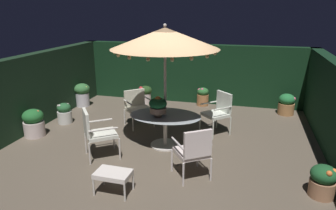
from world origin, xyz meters
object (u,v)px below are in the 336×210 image
object	(u,v)px
patio_chair_north	(96,130)
potted_plant_right_near	(64,113)
patio_dining_table	(165,122)
patio_chair_southeast	(137,105)
patio_chair_northeast	(194,150)
patio_chair_east	(219,110)
potted_plant_left_far	(286,104)
ottoman_footrest	(113,175)
potted_plant_back_center	(323,180)
potted_plant_left_near	(82,94)
potted_plant_back_left	(34,123)
centerpiece_planter	(158,106)
patio_umbrella	(165,38)
potted_plant_right_far	(203,96)
potted_plant_front_corner	(146,94)

from	to	relation	value
patio_chair_north	potted_plant_right_near	world-z (taller)	patio_chair_north
patio_dining_table	patio_chair_southeast	size ratio (longest dim) A/B	1.73
patio_chair_northeast	patio_chair_southeast	distance (m)	2.99
patio_chair_east	potted_plant_left_far	distance (m)	2.59
ottoman_footrest	potted_plant_back_center	distance (m)	3.43
patio_chair_southeast	potted_plant_left_near	size ratio (longest dim) A/B	1.27
patio_chair_north	patio_chair_northeast	world-z (taller)	patio_chair_north
patio_chair_southeast	potted_plant_back_left	distance (m)	2.53
centerpiece_planter	patio_chair_north	size ratio (longest dim) A/B	0.44
patio_chair_east	potted_plant_left_near	bearing A→B (deg)	165.69
potted_plant_back_left	potted_plant_back_center	size ratio (longest dim) A/B	1.22
patio_chair_northeast	potted_plant_left_near	bearing A→B (deg)	140.50
patio_umbrella	patio_chair_east	bearing A→B (deg)	45.04
potted_plant_left_far	patio_chair_north	bearing A→B (deg)	-136.20
centerpiece_planter	ottoman_footrest	distance (m)	1.98
patio_umbrella	potted_plant_right_far	xyz separation A→B (m)	(0.35, 3.20, -2.07)
centerpiece_planter	patio_chair_north	xyz separation A→B (m)	(-1.09, -0.75, -0.39)
potted_plant_left_far	potted_plant_back_left	distance (m)	6.81
potted_plant_back_center	patio_chair_southeast	bearing A→B (deg)	150.27
patio_chair_north	patio_chair_southeast	size ratio (longest dim) A/B	1.13
potted_plant_front_corner	patio_chair_north	bearing A→B (deg)	-86.29
patio_chair_north	potted_plant_right_far	bearing A→B (deg)	69.20
centerpiece_planter	potted_plant_right_far	bearing A→B (deg)	82.06
patio_umbrella	potted_plant_front_corner	distance (m)	3.88
patio_chair_southeast	potted_plant_back_left	bearing A→B (deg)	-147.97
patio_dining_table	patio_chair_northeast	world-z (taller)	patio_chair_northeast
patio_umbrella	patio_chair_north	xyz separation A→B (m)	(-1.21, -0.90, -1.77)
patio_umbrella	potted_plant_left_far	size ratio (longest dim) A/B	4.38
patio_chair_southeast	potted_plant_right_near	bearing A→B (deg)	-169.05
potted_plant_left_far	potted_plant_front_corner	world-z (taller)	potted_plant_left_far
potted_plant_front_corner	potted_plant_left_far	bearing A→B (deg)	-0.06
potted_plant_right_near	ottoman_footrest	bearing A→B (deg)	-45.89
potted_plant_back_left	potted_plant_back_center	distance (m)	6.25
patio_umbrella	potted_plant_right_near	size ratio (longest dim) A/B	4.84
centerpiece_planter	patio_chair_north	world-z (taller)	centerpiece_planter
potted_plant_right_near	potted_plant_front_corner	world-z (taller)	potted_plant_front_corner
patio_umbrella	patio_chair_southeast	world-z (taller)	patio_umbrella
patio_chair_north	potted_plant_back_center	distance (m)	4.23
patio_umbrella	centerpiece_planter	bearing A→B (deg)	-126.10
potted_plant_right_near	potted_plant_front_corner	distance (m)	2.72
potted_plant_right_far	potted_plant_left_near	bearing A→B (deg)	-164.00
potted_plant_back_left	potted_plant_right_near	xyz separation A→B (m)	(0.21, 0.97, -0.06)
potted_plant_back_left	potted_plant_front_corner	bearing A→B (deg)	61.79
patio_chair_north	potted_plant_back_left	size ratio (longest dim) A/B	1.54
potted_plant_left_near	potted_plant_right_near	bearing A→B (deg)	-78.82
patio_chair_north	patio_dining_table	bearing A→B (deg)	36.87
potted_plant_back_left	potted_plant_right_far	world-z (taller)	potted_plant_back_left
patio_chair_north	patio_chair_southeast	distance (m)	1.98
centerpiece_planter	potted_plant_front_corner	distance (m)	3.45
patio_chair_north	potted_plant_back_left	distance (m)	2.09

